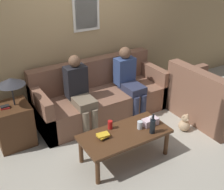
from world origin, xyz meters
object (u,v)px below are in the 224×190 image
object	(u,v)px
wine_bottle	(152,126)
person_right	(129,79)
teddy_bear	(184,124)
coffee_table	(125,136)
couch_side	(208,101)
drinking_glass	(140,125)
person_left	(80,91)
couch_main	(100,97)

from	to	relation	value
wine_bottle	person_right	distance (m)	1.35
wine_bottle	teddy_bear	world-z (taller)	wine_bottle
coffee_table	person_right	distance (m)	1.36
couch_side	drinking_glass	world-z (taller)	couch_side
couch_side	wine_bottle	xyz separation A→B (m)	(-1.49, -0.33, 0.21)
coffee_table	person_left	bearing A→B (deg)	97.83
couch_main	coffee_table	size ratio (longest dim) A/B	1.87
couch_main	person_left	distance (m)	0.59
person_right	coffee_table	bearing A→B (deg)	-126.49
couch_side	person_left	distance (m)	2.19
wine_bottle	person_right	bearing A→B (deg)	69.18
person_right	couch_main	bearing A→B (deg)	160.41
couch_main	couch_side	world-z (taller)	same
drinking_glass	teddy_bear	xyz separation A→B (m)	(0.97, 0.08, -0.35)
couch_side	coffee_table	xyz separation A→B (m)	(-1.81, -0.14, 0.04)
coffee_table	teddy_bear	bearing A→B (deg)	2.93
person_right	teddy_bear	bearing A→B (deg)	-67.86
wine_bottle	drinking_glass	size ratio (longest dim) A/B	2.54
couch_main	person_left	size ratio (longest dim) A/B	1.93
wine_bottle	person_left	bearing A→B (deg)	110.15
couch_side	couch_main	bearing A→B (deg)	53.53
wine_bottle	teddy_bear	distance (m)	1.01
coffee_table	person_left	size ratio (longest dim) A/B	1.03
wine_bottle	drinking_glass	world-z (taller)	wine_bottle
person_left	teddy_bear	size ratio (longest dim) A/B	4.07
person_left	wine_bottle	bearing A→B (deg)	-69.85
teddy_bear	couch_side	bearing A→B (deg)	7.40
teddy_bear	person_right	bearing A→B (deg)	112.14
teddy_bear	drinking_glass	bearing A→B (deg)	-175.29
coffee_table	teddy_bear	world-z (taller)	coffee_table
coffee_table	person_left	xyz separation A→B (m)	(-0.15, 1.07, 0.27)
couch_side	teddy_bear	xyz separation A→B (m)	(-0.60, -0.08, -0.20)
couch_side	drinking_glass	distance (m)	1.59
person_right	wine_bottle	bearing A→B (deg)	-110.82
person_left	person_right	distance (m)	0.94
drinking_glass	person_right	size ratio (longest dim) A/B	0.10
coffee_table	wine_bottle	size ratio (longest dim) A/B	4.29
couch_side	coffee_table	distance (m)	1.81
coffee_table	person_right	world-z (taller)	person_right
couch_main	couch_side	distance (m)	1.85
drinking_glass	person_right	world-z (taller)	person_right
couch_main	couch_side	bearing A→B (deg)	-36.47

